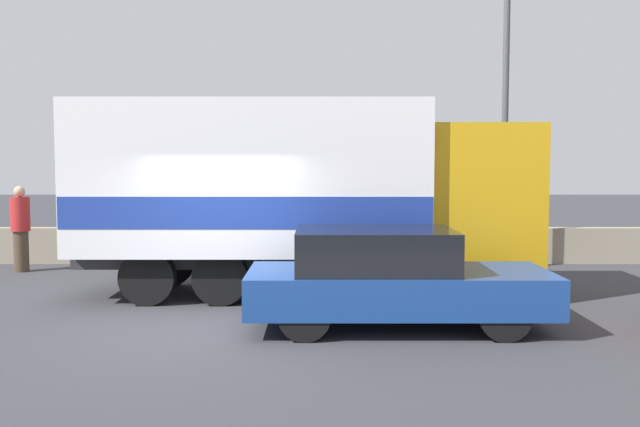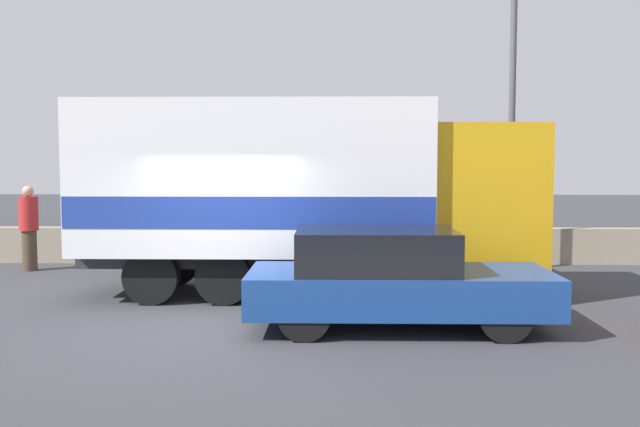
{
  "view_description": "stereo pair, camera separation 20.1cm",
  "coord_description": "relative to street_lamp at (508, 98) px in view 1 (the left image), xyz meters",
  "views": [
    {
      "loc": [
        1.57,
        -9.91,
        2.38
      ],
      "look_at": [
        1.53,
        1.37,
        1.54
      ],
      "focal_mm": 40.0,
      "sensor_mm": 36.0,
      "label": 1
    },
    {
      "loc": [
        1.77,
        -9.9,
        2.38
      ],
      "look_at": [
        1.53,
        1.37,
        1.54
      ],
      "focal_mm": 40.0,
      "sensor_mm": 36.0,
      "label": 2
    }
  ],
  "objects": [
    {
      "name": "ground_plane",
      "position": [
        -5.54,
        -5.47,
        -3.71
      ],
      "size": [
        80.0,
        80.0,
        0.0
      ],
      "primitive_type": "plane",
      "color": "#38383D"
    },
    {
      "name": "stone_wall_backdrop",
      "position": [
        -5.54,
        1.06,
        -3.29
      ],
      "size": [
        60.0,
        0.35,
        0.83
      ],
      "color": "gray",
      "rests_on": "ground_plane"
    },
    {
      "name": "street_lamp",
      "position": [
        0.0,
        0.0,
        0.0
      ],
      "size": [
        0.56,
        0.28,
        6.33
      ],
      "color": "#4C4C51",
      "rests_on": "ground_plane"
    },
    {
      "name": "box_truck",
      "position": [
        -4.45,
        -2.85,
        -1.84
      ],
      "size": [
        7.91,
        2.5,
        3.39
      ],
      "color": "gold",
      "rests_on": "ground_plane"
    },
    {
      "name": "car_hatchback",
      "position": [
        -2.96,
        -5.37,
        -2.99
      ],
      "size": [
        4.26,
        1.78,
        1.42
      ],
      "color": "navy",
      "rests_on": "ground_plane"
    },
    {
      "name": "pedestrian",
      "position": [
        -10.39,
        -0.2,
        -2.75
      ],
      "size": [
        0.4,
        0.4,
        1.84
      ],
      "color": "#473828",
      "rests_on": "ground_plane"
    }
  ]
}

